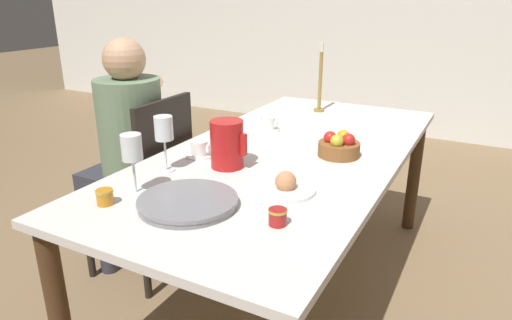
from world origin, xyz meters
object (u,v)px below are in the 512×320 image
at_px(red_pitcher, 227,144).
at_px(teacup_near_person, 199,150).
at_px(fruit_bowl, 339,146).
at_px(person_seated, 127,141).
at_px(wine_glass_water, 132,150).
at_px(teacup_across, 268,125).
at_px(bread_plate, 286,186).
at_px(candlestick_tall, 320,84).
at_px(wine_glass_juice, 164,131).
at_px(jam_jar_red, 105,196).
at_px(chair_person_side, 148,184).
at_px(jam_jar_amber, 278,216).
at_px(serving_tray, 188,202).

height_order(red_pitcher, teacup_near_person, red_pitcher).
bearing_deg(red_pitcher, fruit_bowl, 43.27).
height_order(person_seated, teacup_near_person, person_seated).
distance_m(red_pitcher, fruit_bowl, 0.48).
height_order(wine_glass_water, teacup_across, wine_glass_water).
distance_m(wine_glass_water, teacup_across, 0.91).
bearing_deg(red_pitcher, teacup_across, 99.31).
height_order(person_seated, red_pitcher, person_seated).
relative_size(bread_plate, candlestick_tall, 0.54).
bearing_deg(teacup_across, wine_glass_juice, -98.23).
relative_size(jam_jar_red, candlestick_tall, 0.15).
height_order(chair_person_side, person_seated, person_seated).
bearing_deg(person_seated, wine_glass_juice, -119.67).
bearing_deg(fruit_bowl, candlestick_tall, 116.75).
distance_m(teacup_across, bread_plate, 0.75).
height_order(wine_glass_water, candlestick_tall, candlestick_tall).
bearing_deg(candlestick_tall, teacup_across, -100.27).
xyz_separation_m(teacup_near_person, jam_jar_amber, (0.55, -0.39, 0.00)).
distance_m(serving_tray, fruit_bowl, 0.75).
xyz_separation_m(wine_glass_water, jam_jar_red, (-0.03, -0.11, -0.13)).
distance_m(person_seated, jam_jar_red, 0.73).
xyz_separation_m(teacup_across, fruit_bowl, (0.44, -0.21, 0.01)).
xyz_separation_m(red_pitcher, jam_jar_red, (-0.17, -0.48, -0.07)).
xyz_separation_m(jam_jar_amber, jam_jar_red, (-0.55, -0.14, 0.00)).
height_order(wine_glass_juice, teacup_across, wine_glass_juice).
xyz_separation_m(red_pitcher, fruit_bowl, (0.35, 0.33, -0.05)).
relative_size(teacup_across, jam_jar_red, 2.10).
xyz_separation_m(person_seated, jam_jar_red, (0.45, -0.58, 0.04)).
xyz_separation_m(red_pitcher, jam_jar_amber, (0.38, -0.34, -0.07)).
distance_m(chair_person_side, serving_tray, 0.81).
distance_m(bread_plate, jam_jar_red, 0.60).
distance_m(chair_person_side, fruit_bowl, 0.94).
xyz_separation_m(wine_glass_water, serving_tray, (0.22, -0.00, -0.14)).
distance_m(chair_person_side, jam_jar_red, 0.74).
bearing_deg(person_seated, jam_jar_red, -142.31).
bearing_deg(fruit_bowl, bread_plate, -96.01).
distance_m(teacup_near_person, jam_jar_red, 0.53).
height_order(serving_tray, jam_jar_red, jam_jar_red).
bearing_deg(wine_glass_juice, fruit_bowl, 41.61).
bearing_deg(candlestick_tall, teacup_near_person, -99.84).
bearing_deg(bread_plate, chair_person_side, 164.59).
bearing_deg(red_pitcher, person_seated, 170.87).
relative_size(wine_glass_water, candlestick_tall, 0.54).
xyz_separation_m(wine_glass_water, candlestick_tall, (0.14, 1.38, -0.00)).
bearing_deg(fruit_bowl, teacup_across, 154.53).
bearing_deg(wine_glass_juice, jam_jar_amber, -18.88).
bearing_deg(person_seated, chair_person_side, -76.67).
relative_size(red_pitcher, jam_jar_amber, 3.29).
xyz_separation_m(teacup_across, bread_plate, (0.39, -0.64, -0.01)).
height_order(chair_person_side, candlestick_tall, candlestick_tall).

